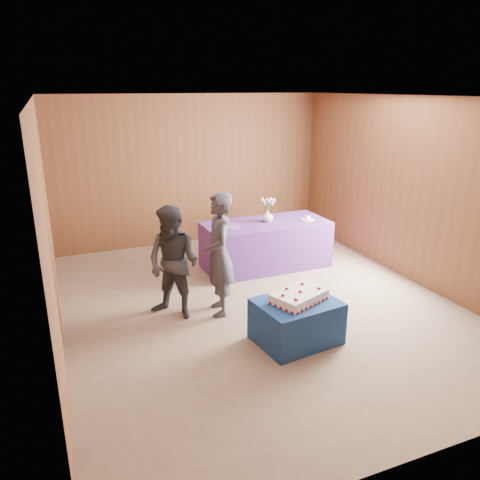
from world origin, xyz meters
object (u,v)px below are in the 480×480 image
guest_left (219,255)px  serving_table (266,244)px  cake_table (296,321)px  sheet_cake (299,296)px  guest_right (173,263)px  vase (267,216)px

guest_left → serving_table: bearing=145.7°
cake_table → sheet_cake: bearing=16.1°
cake_table → sheet_cake: 0.31m
serving_table → sheet_cake: size_ratio=2.72×
serving_table → guest_right: (-1.82, -1.15, 0.35)m
sheet_cake → serving_table: bearing=51.9°
vase → guest_left: size_ratio=0.12×
serving_table → guest_left: bearing=-135.4°
cake_table → vase: vase is taller
serving_table → guest_right: bearing=-148.2°
serving_table → guest_left: guest_left is taller
guest_left → guest_right: (-0.56, 0.11, -0.07)m
guest_right → cake_table: bearing=1.3°
cake_table → serving_table: 2.39m
serving_table → vase: size_ratio=10.61×
guest_left → cake_table: bearing=39.5°
cake_table → serving_table: (0.68, 2.29, 0.12)m
serving_table → sheet_cake: bearing=-106.8°
sheet_cake → guest_right: bearing=113.9°
sheet_cake → vase: vase is taller
cake_table → guest_left: (-0.57, 1.02, 0.55)m
sheet_cake → vase: bearing=51.3°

